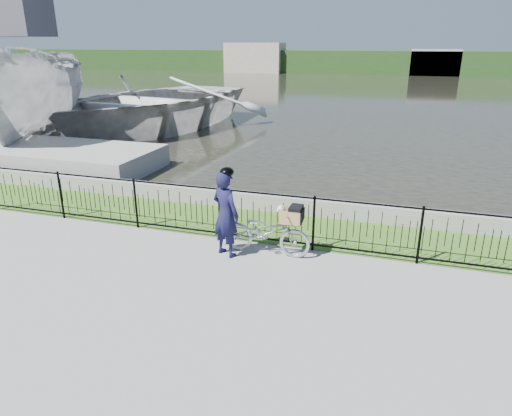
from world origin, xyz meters
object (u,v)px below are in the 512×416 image
(cyclist, at_px, (226,213))
(boat_far, at_px, (150,103))
(bicycle_rig, at_px, (267,231))
(dock, at_px, (18,154))
(boat_near, at_px, (29,93))

(cyclist, relative_size, boat_far, 0.13)
(bicycle_rig, bearing_deg, cyclist, -159.90)
(dock, bearing_deg, bicycle_rig, -23.07)
(dock, height_order, bicycle_rig, bicycle_rig)
(dock, xyz_separation_m, boat_near, (-1.71, 2.77, 1.74))
(boat_far, bearing_deg, cyclist, -54.83)
(boat_near, relative_size, boat_far, 0.81)
(cyclist, bearing_deg, boat_far, 125.17)
(cyclist, height_order, boat_far, boat_far)
(boat_far, bearing_deg, bicycle_rig, -51.86)
(dock, bearing_deg, cyclist, -26.05)
(dock, bearing_deg, boat_far, 82.46)
(boat_near, bearing_deg, cyclist, -33.53)
(cyclist, relative_size, boat_near, 0.16)
(bicycle_rig, bearing_deg, boat_near, 149.13)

